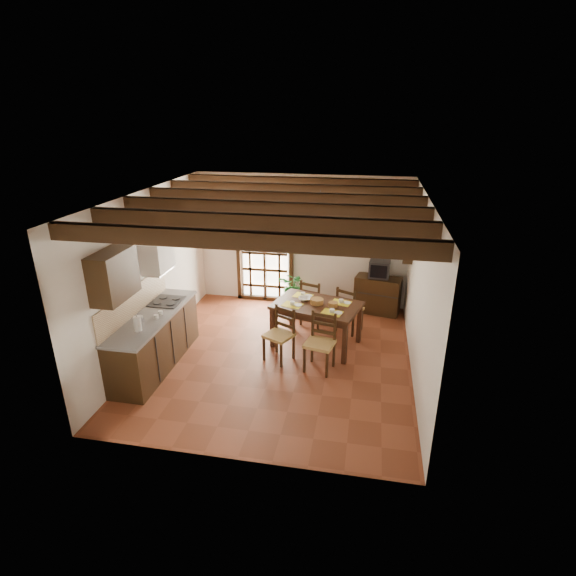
% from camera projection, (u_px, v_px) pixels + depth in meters
% --- Properties ---
extents(ground_plane, '(5.00, 5.00, 0.00)m').
position_uv_depth(ground_plane, '(278.00, 357.00, 7.81)').
color(ground_plane, brown).
extents(room_shell, '(4.52, 5.02, 2.81)m').
position_uv_depth(room_shell, '(277.00, 258.00, 7.14)').
color(room_shell, silver).
rests_on(room_shell, ground_plane).
extents(ceiling_beams, '(4.50, 4.34, 0.20)m').
position_uv_depth(ceiling_beams, '(277.00, 203.00, 6.81)').
color(ceiling_beams, black).
rests_on(ceiling_beams, room_shell).
extents(french_door, '(1.26, 0.11, 2.32)m').
position_uv_depth(french_door, '(265.00, 250.00, 9.75)').
color(french_door, white).
rests_on(french_door, ground_plane).
extents(kitchen_counter, '(0.64, 2.25, 1.38)m').
position_uv_depth(kitchen_counter, '(155.00, 339.00, 7.42)').
color(kitchen_counter, black).
rests_on(kitchen_counter, ground_plane).
extents(upper_cabinet, '(0.35, 0.80, 0.70)m').
position_uv_depth(upper_cabinet, '(114.00, 275.00, 6.29)').
color(upper_cabinet, black).
rests_on(upper_cabinet, room_shell).
extents(range_hood, '(0.38, 0.60, 0.54)m').
position_uv_depth(range_hood, '(156.00, 257.00, 7.47)').
color(range_hood, white).
rests_on(range_hood, room_shell).
extents(counter_items, '(0.50, 1.43, 0.25)m').
position_uv_depth(counter_items, '(154.00, 311.00, 7.33)').
color(counter_items, black).
rests_on(counter_items, kitchen_counter).
extents(dining_table, '(1.68, 1.30, 0.81)m').
position_uv_depth(dining_table, '(317.00, 309.00, 7.99)').
color(dining_table, '#361D11').
rests_on(dining_table, ground_plane).
extents(chair_near_left, '(0.57, 0.56, 0.94)m').
position_uv_depth(chair_near_left, '(279.00, 344.00, 7.65)').
color(chair_near_left, tan).
rests_on(chair_near_left, ground_plane).
extents(chair_near_right, '(0.53, 0.51, 0.97)m').
position_uv_depth(chair_near_right, '(320.00, 353.00, 7.35)').
color(chair_near_right, tan).
rests_on(chair_near_right, ground_plane).
extents(chair_far_left, '(0.55, 0.54, 0.95)m').
position_uv_depth(chair_far_left, '(313.00, 310.00, 8.93)').
color(chair_far_left, tan).
rests_on(chair_far_left, ground_plane).
extents(chair_far_right, '(0.56, 0.55, 0.92)m').
position_uv_depth(chair_far_right, '(349.00, 317.00, 8.63)').
color(chair_far_right, tan).
rests_on(chair_far_right, ground_plane).
extents(table_setting, '(1.08, 0.72, 0.10)m').
position_uv_depth(table_setting, '(317.00, 299.00, 7.92)').
color(table_setting, yellow).
rests_on(table_setting, dining_table).
extents(table_bowl, '(0.25, 0.25, 0.05)m').
position_uv_depth(table_bowl, '(304.00, 299.00, 8.09)').
color(table_bowl, white).
rests_on(table_bowl, dining_table).
extents(sideboard, '(0.99, 0.60, 0.78)m').
position_uv_depth(sideboard, '(377.00, 295.00, 9.41)').
color(sideboard, black).
rests_on(sideboard, ground_plane).
extents(crt_tv, '(0.44, 0.42, 0.35)m').
position_uv_depth(crt_tv, '(380.00, 269.00, 9.19)').
color(crt_tv, black).
rests_on(crt_tv, sideboard).
extents(fuse_box, '(0.25, 0.03, 0.32)m').
position_uv_depth(fuse_box, '(374.00, 228.00, 9.17)').
color(fuse_box, white).
rests_on(fuse_box, room_shell).
extents(plant_pot, '(0.38, 0.38, 0.23)m').
position_uv_depth(plant_pot, '(295.00, 306.00, 9.59)').
color(plant_pot, maroon).
rests_on(plant_pot, ground_plane).
extents(potted_plant, '(2.03, 1.91, 1.81)m').
position_uv_depth(potted_plant, '(295.00, 286.00, 9.42)').
color(potted_plant, '#144C19').
rests_on(potted_plant, ground_plane).
extents(wall_shelf, '(0.20, 0.42, 0.20)m').
position_uv_depth(wall_shelf, '(407.00, 254.00, 8.35)').
color(wall_shelf, black).
rests_on(wall_shelf, room_shell).
extents(shelf_vase, '(0.15, 0.15, 0.15)m').
position_uv_depth(shelf_vase, '(408.00, 247.00, 8.30)').
color(shelf_vase, '#B2BFB2').
rests_on(shelf_vase, wall_shelf).
extents(shelf_flowers, '(0.14, 0.14, 0.36)m').
position_uv_depth(shelf_flowers, '(409.00, 236.00, 8.22)').
color(shelf_flowers, yellow).
rests_on(shelf_flowers, shelf_vase).
extents(framed_picture, '(0.03, 0.32, 0.32)m').
position_uv_depth(framed_picture, '(415.00, 226.00, 8.13)').
color(framed_picture, brown).
rests_on(framed_picture, room_shell).
extents(pendant_lamp, '(0.36, 0.36, 0.84)m').
position_uv_depth(pendant_lamp, '(319.00, 233.00, 7.57)').
color(pendant_lamp, black).
rests_on(pendant_lamp, room_shell).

